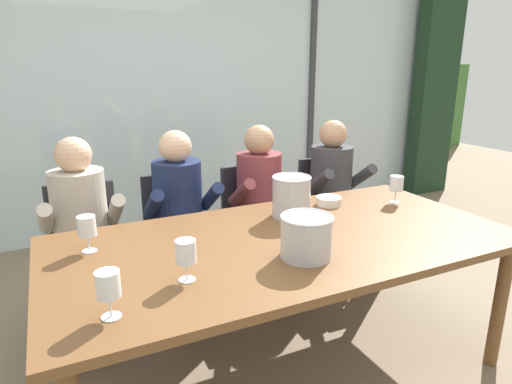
{
  "coord_description": "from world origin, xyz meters",
  "views": [
    {
      "loc": [
        -1.03,
        -1.79,
        1.61
      ],
      "look_at": [
        0.0,
        0.35,
        0.92
      ],
      "focal_mm": 30.67,
      "sensor_mm": 36.0,
      "label": 1
    }
  ],
  "objects_px": {
    "chair_near_curtain": "(85,244)",
    "person_beige_jumper": "(83,225)",
    "person_charcoal_jacket": "(336,189)",
    "ice_bucket_secondary": "(306,236)",
    "chair_right_of_center": "(327,204)",
    "person_maroon_top": "(264,199)",
    "person_navy_polo": "(182,211)",
    "chair_center": "(254,216)",
    "wine_glass_center_pour": "(396,185)",
    "wine_glass_by_left_taster": "(186,252)",
    "tasting_bowl": "(329,201)",
    "dining_table": "(286,250)",
    "wine_glass_near_bucket": "(87,228)",
    "ice_bucket_primary": "(291,196)",
    "wine_glass_by_right_taster": "(108,287)",
    "chair_left_of_center": "(178,229)"
  },
  "relations": [
    {
      "from": "chair_right_of_center",
      "to": "person_charcoal_jacket",
      "type": "bearing_deg",
      "value": -102.19
    },
    {
      "from": "ice_bucket_primary",
      "to": "tasting_bowl",
      "type": "relative_size",
      "value": 1.51
    },
    {
      "from": "chair_near_curtain",
      "to": "chair_left_of_center",
      "type": "relative_size",
      "value": 1.0
    },
    {
      "from": "chair_right_of_center",
      "to": "person_maroon_top",
      "type": "relative_size",
      "value": 0.74
    },
    {
      "from": "chair_center",
      "to": "person_beige_jumper",
      "type": "bearing_deg",
      "value": -176.65
    },
    {
      "from": "chair_near_curtain",
      "to": "person_maroon_top",
      "type": "relative_size",
      "value": 0.74
    },
    {
      "from": "person_charcoal_jacket",
      "to": "wine_glass_center_pour",
      "type": "xyz_separation_m",
      "value": [
        -0.01,
        -0.63,
        0.19
      ]
    },
    {
      "from": "person_charcoal_jacket",
      "to": "ice_bucket_secondary",
      "type": "bearing_deg",
      "value": -129.79
    },
    {
      "from": "dining_table",
      "to": "wine_glass_near_bucket",
      "type": "height_order",
      "value": "wine_glass_near_bucket"
    },
    {
      "from": "dining_table",
      "to": "person_charcoal_jacket",
      "type": "height_order",
      "value": "person_charcoal_jacket"
    },
    {
      "from": "person_charcoal_jacket",
      "to": "ice_bucket_secondary",
      "type": "height_order",
      "value": "person_charcoal_jacket"
    },
    {
      "from": "wine_glass_center_pour",
      "to": "ice_bucket_primary",
      "type": "bearing_deg",
      "value": 175.39
    },
    {
      "from": "person_beige_jumper",
      "to": "person_navy_polo",
      "type": "xyz_separation_m",
      "value": [
        0.61,
        -0.0,
        0.0
      ]
    },
    {
      "from": "chair_center",
      "to": "person_charcoal_jacket",
      "type": "xyz_separation_m",
      "value": [
        0.63,
        -0.16,
        0.17
      ]
    },
    {
      "from": "wine_glass_center_pour",
      "to": "wine_glass_by_right_taster",
      "type": "distance_m",
      "value": 1.91
    },
    {
      "from": "chair_center",
      "to": "wine_glass_near_bucket",
      "type": "bearing_deg",
      "value": -152.53
    },
    {
      "from": "person_navy_polo",
      "to": "tasting_bowl",
      "type": "xyz_separation_m",
      "value": [
        0.81,
        -0.48,
        0.1
      ]
    },
    {
      "from": "person_navy_polo",
      "to": "wine_glass_center_pour",
      "type": "xyz_separation_m",
      "value": [
        1.21,
        -0.63,
        0.19
      ]
    },
    {
      "from": "chair_left_of_center",
      "to": "person_maroon_top",
      "type": "xyz_separation_m",
      "value": [
        0.59,
        -0.14,
        0.17
      ]
    },
    {
      "from": "chair_center",
      "to": "wine_glass_center_pour",
      "type": "height_order",
      "value": "wine_glass_center_pour"
    },
    {
      "from": "chair_right_of_center",
      "to": "person_navy_polo",
      "type": "height_order",
      "value": "person_navy_polo"
    },
    {
      "from": "person_beige_jumper",
      "to": "wine_glass_by_left_taster",
      "type": "bearing_deg",
      "value": -74.76
    },
    {
      "from": "person_charcoal_jacket",
      "to": "wine_glass_by_left_taster",
      "type": "height_order",
      "value": "person_charcoal_jacket"
    },
    {
      "from": "ice_bucket_secondary",
      "to": "wine_glass_center_pour",
      "type": "relative_size",
      "value": 1.39
    },
    {
      "from": "chair_right_of_center",
      "to": "person_maroon_top",
      "type": "bearing_deg",
      "value": -167.89
    },
    {
      "from": "chair_right_of_center",
      "to": "ice_bucket_primary",
      "type": "bearing_deg",
      "value": -137.5
    },
    {
      "from": "person_maroon_top",
      "to": "chair_right_of_center",
      "type": "bearing_deg",
      "value": 13.14
    },
    {
      "from": "chair_left_of_center",
      "to": "chair_center",
      "type": "bearing_deg",
      "value": 3.74
    },
    {
      "from": "dining_table",
      "to": "wine_glass_by_left_taster",
      "type": "distance_m",
      "value": 0.65
    },
    {
      "from": "wine_glass_by_right_taster",
      "to": "person_maroon_top",
      "type": "bearing_deg",
      "value": 45.23
    },
    {
      "from": "person_navy_polo",
      "to": "wine_glass_near_bucket",
      "type": "relative_size",
      "value": 6.98
    },
    {
      "from": "person_navy_polo",
      "to": "chair_right_of_center",
      "type": "bearing_deg",
      "value": 6.87
    },
    {
      "from": "chair_right_of_center",
      "to": "ice_bucket_primary",
      "type": "relative_size",
      "value": 3.76
    },
    {
      "from": "chair_right_of_center",
      "to": "ice_bucket_secondary",
      "type": "relative_size",
      "value": 3.71
    },
    {
      "from": "chair_center",
      "to": "tasting_bowl",
      "type": "bearing_deg",
      "value": -75.98
    },
    {
      "from": "chair_near_curtain",
      "to": "person_beige_jumper",
      "type": "height_order",
      "value": "person_beige_jumper"
    },
    {
      "from": "chair_right_of_center",
      "to": "wine_glass_by_left_taster",
      "type": "bearing_deg",
      "value": -142.51
    },
    {
      "from": "chair_center",
      "to": "wine_glass_by_left_taster",
      "type": "relative_size",
      "value": 5.15
    },
    {
      "from": "chair_center",
      "to": "wine_glass_by_left_taster",
      "type": "bearing_deg",
      "value": -130.08
    },
    {
      "from": "chair_center",
      "to": "person_maroon_top",
      "type": "height_order",
      "value": "person_maroon_top"
    },
    {
      "from": "person_maroon_top",
      "to": "wine_glass_by_right_taster",
      "type": "height_order",
      "value": "person_maroon_top"
    },
    {
      "from": "person_beige_jumper",
      "to": "chair_near_curtain",
      "type": "bearing_deg",
      "value": 86.14
    },
    {
      "from": "wine_glass_near_bucket",
      "to": "wine_glass_by_right_taster",
      "type": "bearing_deg",
      "value": -89.09
    },
    {
      "from": "chair_near_curtain",
      "to": "wine_glass_by_right_taster",
      "type": "distance_m",
      "value": 1.41
    },
    {
      "from": "wine_glass_center_pour",
      "to": "person_beige_jumper",
      "type": "bearing_deg",
      "value": 160.88
    },
    {
      "from": "chair_right_of_center",
      "to": "chair_near_curtain",
      "type": "bearing_deg",
      "value": 179.33
    },
    {
      "from": "wine_glass_near_bucket",
      "to": "dining_table",
      "type": "bearing_deg",
      "value": -15.66
    },
    {
      "from": "ice_bucket_secondary",
      "to": "tasting_bowl",
      "type": "relative_size",
      "value": 1.53
    },
    {
      "from": "person_beige_jumper",
      "to": "ice_bucket_primary",
      "type": "xyz_separation_m",
      "value": [
        1.09,
        -0.57,
        0.19
      ]
    },
    {
      "from": "person_navy_polo",
      "to": "wine_glass_center_pour",
      "type": "bearing_deg",
      "value": -27.42
    }
  ]
}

